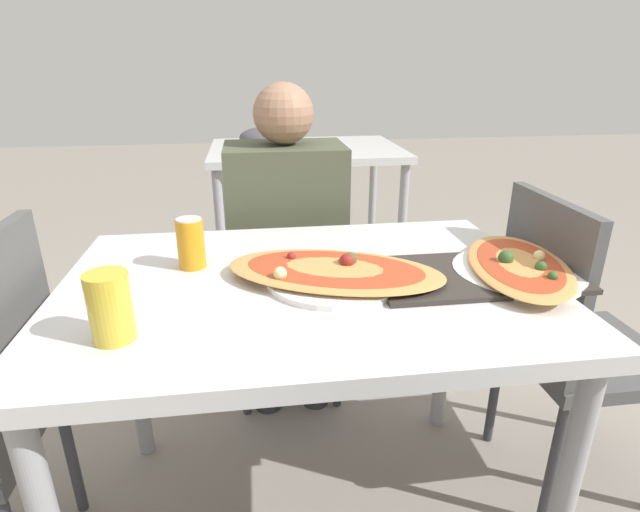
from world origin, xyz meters
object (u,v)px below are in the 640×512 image
Objects in this scene: dining_table at (306,312)px; chair_side_right at (569,335)px; pizza_main at (334,272)px; person_seated at (286,225)px; pizza_second at (519,267)px; chair_far_seated at (285,260)px; drink_glass at (110,307)px; soda_can at (191,243)px.

dining_table is 1.24× the size of chair_side_right.
person_seated is at bearing 96.39° from pizza_main.
pizza_second is (-0.24, -0.10, 0.26)m from chair_side_right.
chair_far_seated and chair_side_right have the same top height.
pizza_main is 4.31× the size of drink_glass.
dining_table is 9.02× the size of soda_can.
soda_can is at bearing 168.67° from pizza_second.
chair_side_right reaches higher than pizza_main.
drink_glass is at bearing 65.54° from person_seated.
person_seated is 0.63m from pizza_main.
dining_table is 8.60× the size of drink_glass.
person_seated is at bearing 90.00° from chair_far_seated.
person_seated is 0.91m from drink_glass.
soda_can is at bearing 66.46° from chair_far_seated.
chair_far_seated is 0.95m from pizza_second.
drink_glass reaches higher than pizza_main.
drink_glass is at bearing 68.27° from chair_far_seated.
pizza_second is (0.51, -0.76, 0.26)m from chair_far_seated.
chair_side_right is 1.20m from drink_glass.
person_seated is at bearing 61.69° from soda_can.
pizza_second is (0.88, 0.17, -0.05)m from drink_glass.
soda_can is at bearing 156.04° from dining_table.
person_seated is (-0.00, 0.61, 0.02)m from dining_table.
dining_table is at bearing 175.93° from pizza_second.
pizza_main is 0.49m from drink_glass.
soda_can is (-0.27, -0.61, 0.31)m from chair_far_seated.
drink_glass is (-1.13, -0.27, 0.31)m from chair_side_right.
person_seated is at bearing 90.28° from dining_table.
pizza_second is at bearing 128.20° from person_seated.
pizza_second reaches higher than dining_table.
chair_far_seated is 1.01m from chair_side_right.
soda_can is at bearing 159.26° from pizza_main.
dining_table is 0.77m from chair_side_right.
pizza_second is at bearing 11.17° from drink_glass.
chair_side_right is at bearing -3.28° from soda_can.
dining_table is 1.99× the size of pizza_main.
dining_table is 0.52m from pizza_second.
soda_can reaches higher than pizza_main.
chair_side_right is 0.78× the size of person_seated.
chair_far_seated is 0.78m from pizza_main.
dining_table is 0.75m from chair_far_seated.
chair_side_right is 1.07m from soda_can.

